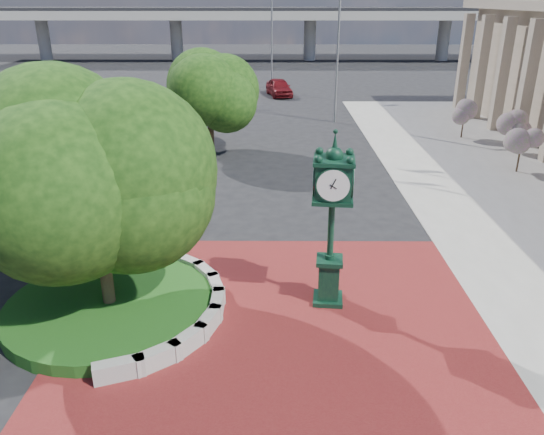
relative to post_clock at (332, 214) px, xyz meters
The scene contains 14 objects.
ground 3.38m from the post_clock, 157.33° to the right, with size 200.00×200.00×0.00m, color black.
plaza 3.69m from the post_clock, 133.28° to the right, with size 12.00×12.00×0.04m, color maroon.
planter_wall 5.07m from the post_clock, behind, with size 2.96×6.77×0.54m.
grass_bed 7.13m from the post_clock, behind, with size 6.10×6.10×0.40m, color #1C4814.
overpass 69.47m from the post_clock, 91.46° to the left, with size 90.00×12.00×7.50m.
tree_planter 6.63m from the post_clock, behind, with size 5.20×5.20×6.33m.
tree_street 18.22m from the post_clock, 107.74° to the left, with size 4.40×4.40×5.45m.
post_clock is the anchor object (origin of this frame).
parked_car 37.62m from the post_clock, 92.01° to the left, with size 1.92×4.77×1.63m, color #5D0D12.
street_lamp_near 26.09m from the post_clock, 83.23° to the left, with size 2.05×0.26×9.15m.
street_lamp_far 40.58m from the post_clock, 92.58° to the left, with size 2.08×0.56×9.32m.
shrub_near 17.60m from the post_clock, 49.43° to the left, with size 1.20×1.20×2.20m.
shrub_mid 21.79m from the post_clock, 53.59° to the left, with size 1.20×1.20×2.20m.
shrub_far 23.66m from the post_clock, 62.56° to the left, with size 1.20×1.20×2.20m.
Camera 1 is at (-0.08, -13.55, 8.71)m, focal length 35.00 mm.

